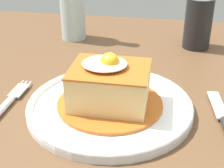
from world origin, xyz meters
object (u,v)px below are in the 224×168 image
at_px(main_plate, 110,105).
at_px(beer_bottle_clear, 72,1).
at_px(fork, 8,102).
at_px(soda_can, 198,23).

relative_size(main_plate, beer_bottle_clear, 1.06).
bearing_deg(fork, beer_bottle_clear, 87.26).
bearing_deg(fork, main_plate, 5.58).
xyz_separation_m(fork, beer_bottle_clear, (0.02, 0.36, 0.09)).
bearing_deg(soda_can, beer_bottle_clear, 178.24).
bearing_deg(soda_can, main_plate, -115.36).
bearing_deg(beer_bottle_clear, soda_can, -1.76).
bearing_deg(main_plate, beer_bottle_clear, 115.50).
distance_m(main_plate, fork, 0.18).
relative_size(main_plate, fork, 2.00).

